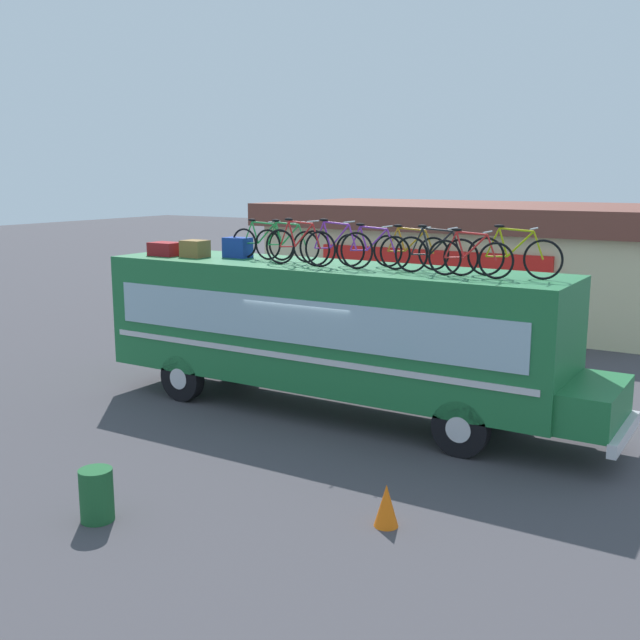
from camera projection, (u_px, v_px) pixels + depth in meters
name	position (u px, v px, depth m)	size (l,w,h in m)	color
ground_plane	(326.00, 411.00, 16.47)	(120.00, 120.00, 0.00)	#423F44
bus	(331.00, 327.00, 16.05)	(11.25, 2.37, 3.17)	#1E6B38
luggage_bag_1	(166.00, 249.00, 17.69)	(0.69, 0.52, 0.31)	maroon
luggage_bag_2	(195.00, 249.00, 17.35)	(0.55, 0.47, 0.38)	olive
luggage_bag_3	(238.00, 247.00, 17.27)	(0.60, 0.39, 0.45)	#193899
rooftop_bicycle_1	(262.00, 243.00, 16.86)	(1.68, 0.44, 0.89)	black
rooftop_bicycle_2	(286.00, 244.00, 16.47)	(1.68, 0.44, 0.90)	black
rooftop_bicycle_3	(300.00, 246.00, 15.68)	(1.72, 0.44, 0.97)	black
rooftop_bicycle_4	(335.00, 248.00, 15.33)	(1.72, 0.44, 0.98)	black
rooftop_bicycle_5	(372.00, 250.00, 15.21)	(1.68, 0.44, 0.90)	black
rooftop_bicycle_6	(410.00, 250.00, 15.15)	(1.66, 0.44, 0.88)	black
rooftop_bicycle_7	(435.00, 254.00, 14.30)	(1.70, 0.44, 0.93)	black
rooftop_bicycle_8	(470.00, 257.00, 13.88)	(1.65, 0.44, 0.89)	black
rooftop_bicycle_9	(514.00, 256.00, 13.80)	(1.78, 0.44, 0.96)	black
roadside_building	(469.00, 258.00, 27.49)	(14.19, 7.51, 4.01)	beige
trash_bin	(97.00, 495.00, 11.18)	(0.49, 0.49, 0.79)	#1E592D
traffic_cone	(386.00, 505.00, 11.01)	(0.36, 0.36, 0.64)	orange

